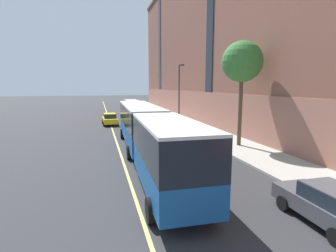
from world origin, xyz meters
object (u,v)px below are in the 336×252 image
(parked_car_darkgray_0, at_px, (328,205))
(parked_car_white_5, at_px, (202,140))
(parked_car_navy_1, at_px, (173,125))
(street_lamp, at_px, (180,89))
(parked_car_red_2, at_px, (147,112))
(parked_car_silver_4, at_px, (161,118))
(street_tree_mid_block, at_px, (242,62))
(city_bus, at_px, (147,131))
(taxi_cab, at_px, (110,119))
(fire_hydrant, at_px, (327,191))

(parked_car_darkgray_0, xyz_separation_m, parked_car_white_5, (-0.08, 12.34, 0.00))
(parked_car_navy_1, xyz_separation_m, street_lamp, (1.86, 3.68, 4.03))
(parked_car_darkgray_0, relative_size, parked_car_white_5, 0.89)
(parked_car_darkgray_0, bearing_deg, parked_car_white_5, 90.36)
(parked_car_red_2, xyz_separation_m, parked_car_silver_4, (0.07, -9.81, 0.00))
(parked_car_white_5, bearing_deg, street_tree_mid_block, 1.18)
(city_bus, bearing_deg, parked_car_navy_1, 64.91)
(city_bus, xyz_separation_m, parked_car_silver_4, (5.05, 17.12, -1.34))
(parked_car_darkgray_0, bearing_deg, taxi_cab, 103.50)
(parked_car_darkgray_0, distance_m, street_lamp, 24.98)
(parked_car_darkgray_0, distance_m, street_tree_mid_block, 14.35)
(street_tree_mid_block, xyz_separation_m, street_lamp, (-1.60, 12.17, -2.33))
(street_tree_mid_block, bearing_deg, parked_car_darkgray_0, -105.30)
(street_tree_mid_block, bearing_deg, parked_car_white_5, -178.82)
(parked_car_white_5, height_order, street_lamp, street_lamp)
(parked_car_white_5, bearing_deg, fire_hydrant, -80.58)
(parked_car_red_2, distance_m, taxi_cab, 11.07)
(city_bus, bearing_deg, parked_car_red_2, 79.53)
(city_bus, height_order, street_tree_mid_block, street_tree_mid_block)
(street_tree_mid_block, distance_m, street_lamp, 12.49)
(city_bus, relative_size, parked_car_navy_1, 4.61)
(parked_car_darkgray_0, height_order, parked_car_white_5, same)
(parked_car_red_2, height_order, parked_car_silver_4, same)
(parked_car_red_2, bearing_deg, street_tree_mid_block, -82.07)
(parked_car_red_2, bearing_deg, taxi_cab, -127.74)
(city_bus, bearing_deg, taxi_cab, 95.64)
(parked_car_navy_1, distance_m, parked_car_silver_4, 6.49)
(parked_car_silver_4, distance_m, taxi_cab, 6.93)
(parked_car_darkgray_0, height_order, parked_car_silver_4, same)
(parked_car_darkgray_0, relative_size, street_tree_mid_block, 0.49)
(taxi_cab, bearing_deg, city_bus, -84.36)
(parked_car_silver_4, distance_m, street_tree_mid_block, 16.62)
(parked_car_red_2, height_order, street_lamp, street_lamp)
(parked_car_darkgray_0, height_order, taxi_cab, same)
(parked_car_navy_1, xyz_separation_m, parked_car_silver_4, (0.08, 6.49, -0.00))
(parked_car_silver_4, bearing_deg, parked_car_navy_1, -90.68)
(parked_car_silver_4, bearing_deg, city_bus, -106.45)
(street_tree_mid_block, bearing_deg, fire_hydrant, -98.94)
(fire_hydrant, bearing_deg, parked_car_silver_4, 93.74)
(parked_car_silver_4, distance_m, street_lamp, 5.23)
(parked_car_darkgray_0, xyz_separation_m, parked_car_navy_1, (-0.06, 20.91, 0.00))
(parked_car_silver_4, relative_size, parked_car_white_5, 0.92)
(taxi_cab, relative_size, street_tree_mid_block, 0.50)
(parked_car_red_2, height_order, fire_hydrant, parked_car_red_2)
(parked_car_white_5, relative_size, taxi_cab, 1.08)
(city_bus, relative_size, parked_car_red_2, 4.45)
(city_bus, distance_m, parked_car_white_5, 5.54)
(fire_hydrant, bearing_deg, city_bus, 127.92)
(parked_car_darkgray_0, distance_m, taxi_cab, 29.27)
(parked_car_navy_1, bearing_deg, street_lamp, 63.15)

